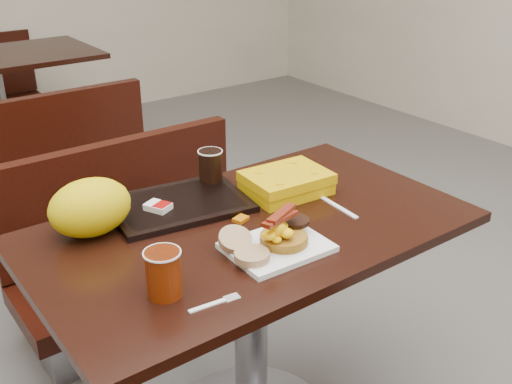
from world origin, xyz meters
TOP-DOWN VIEW (x-y plane):
  - table_near at (0.00, 0.00)m, footprint 1.20×0.70m
  - bench_near_n at (0.00, 0.70)m, footprint 1.00×0.46m
  - table_far at (0.00, 2.60)m, footprint 1.20×0.70m
  - bench_far_s at (0.00, 1.90)m, footprint 1.00×0.46m
  - platter at (-0.03, -0.15)m, footprint 0.26×0.20m
  - pancake_stack at (-0.00, -0.15)m, footprint 0.13×0.13m
  - sausage_patty at (0.05, -0.12)m, footprint 0.09×0.09m
  - scrambled_eggs at (-0.03, -0.16)m, footprint 0.08×0.07m
  - bacon_strips at (-0.02, -0.15)m, footprint 0.15×0.11m
  - muffin_bottom at (-0.12, -0.17)m, footprint 0.10×0.10m
  - muffin_top at (-0.12, -0.10)m, footprint 0.10×0.10m
  - coffee_cup_near at (-0.35, -0.16)m, footprint 0.09×0.09m
  - fork at (-0.30, -0.25)m, footprint 0.12×0.03m
  - knife at (0.27, -0.06)m, footprint 0.03×0.17m
  - condiment_syrup at (-0.01, 0.04)m, footprint 0.05×0.04m
  - condiment_ketchup at (-0.08, -0.02)m, footprint 0.04×0.04m
  - tray at (-0.10, 0.21)m, footprint 0.43×0.33m
  - hashbrown_sleeve_left at (-0.18, 0.20)m, footprint 0.07×0.08m
  - coffee_cup_far at (0.05, 0.28)m, footprint 0.07×0.07m
  - clamshell at (0.21, 0.10)m, footprint 0.26×0.20m
  - paper_bag at (-0.37, 0.21)m, footprint 0.24×0.18m

SIDE VIEW (x-z plane):
  - bench_near_n at x=0.00m, z-range 0.00..0.72m
  - bench_far_s at x=0.00m, z-range 0.00..0.72m
  - table_near at x=0.00m, z-range 0.00..0.75m
  - table_far at x=0.00m, z-range 0.00..0.75m
  - fork at x=-0.30m, z-range 0.75..0.75m
  - knife at x=0.27m, z-range 0.75..0.75m
  - condiment_ketchup at x=-0.08m, z-range 0.75..0.76m
  - condiment_syrup at x=-0.01m, z-range 0.75..0.76m
  - platter at x=-0.03m, z-range 0.75..0.76m
  - tray at x=-0.10m, z-range 0.75..0.77m
  - muffin_bottom at x=-0.12m, z-range 0.76..0.78m
  - hashbrown_sleeve_left at x=-0.18m, z-range 0.77..0.79m
  - pancake_stack at x=0.00m, z-range 0.76..0.79m
  - clamshell at x=0.21m, z-range 0.75..0.82m
  - muffin_top at x=-0.12m, z-range 0.76..0.81m
  - sausage_patty at x=0.05m, z-range 0.79..0.80m
  - coffee_cup_near at x=-0.35m, z-range 0.75..0.86m
  - scrambled_eggs at x=-0.03m, z-range 0.79..0.83m
  - coffee_cup_far at x=0.05m, z-range 0.77..0.87m
  - paper_bag at x=-0.37m, z-range 0.75..0.90m
  - bacon_strips at x=-0.02m, z-range 0.84..0.85m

